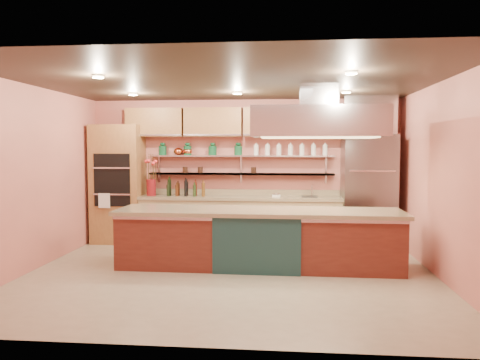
# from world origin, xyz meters

# --- Properties ---
(floor) EXTENTS (6.00, 5.00, 0.02)m
(floor) POSITION_xyz_m (0.00, 0.00, -0.01)
(floor) COLOR gray
(floor) RESTS_ON ground
(ceiling) EXTENTS (6.00, 5.00, 0.02)m
(ceiling) POSITION_xyz_m (0.00, 0.00, 2.80)
(ceiling) COLOR black
(ceiling) RESTS_ON wall_back
(wall_back) EXTENTS (6.00, 0.04, 2.80)m
(wall_back) POSITION_xyz_m (0.00, 2.50, 1.40)
(wall_back) COLOR #CA6F5F
(wall_back) RESTS_ON floor
(wall_front) EXTENTS (6.00, 0.04, 2.80)m
(wall_front) POSITION_xyz_m (0.00, -2.50, 1.40)
(wall_front) COLOR #CA6F5F
(wall_front) RESTS_ON floor
(wall_left) EXTENTS (0.04, 5.00, 2.80)m
(wall_left) POSITION_xyz_m (-3.00, 0.00, 1.40)
(wall_left) COLOR #CA6F5F
(wall_left) RESTS_ON floor
(wall_right) EXTENTS (0.04, 5.00, 2.80)m
(wall_right) POSITION_xyz_m (3.00, 0.00, 1.40)
(wall_right) COLOR #CA6F5F
(wall_right) RESTS_ON floor
(oven_stack) EXTENTS (0.95, 0.64, 2.30)m
(oven_stack) POSITION_xyz_m (-2.45, 2.18, 1.15)
(oven_stack) COLOR #976537
(oven_stack) RESTS_ON floor
(refrigerator) EXTENTS (0.95, 0.72, 2.10)m
(refrigerator) POSITION_xyz_m (2.35, 2.14, 1.05)
(refrigerator) COLOR slate
(refrigerator) RESTS_ON floor
(back_counter) EXTENTS (3.84, 0.64, 0.93)m
(back_counter) POSITION_xyz_m (-0.05, 2.20, 0.47)
(back_counter) COLOR tan
(back_counter) RESTS_ON floor
(wall_shelf_lower) EXTENTS (3.60, 0.26, 0.03)m
(wall_shelf_lower) POSITION_xyz_m (-0.05, 2.37, 1.35)
(wall_shelf_lower) COLOR silver
(wall_shelf_lower) RESTS_ON wall_back
(wall_shelf_upper) EXTENTS (3.60, 0.26, 0.03)m
(wall_shelf_upper) POSITION_xyz_m (-0.05, 2.37, 1.70)
(wall_shelf_upper) COLOR silver
(wall_shelf_upper) RESTS_ON wall_back
(upper_cabinets) EXTENTS (4.60, 0.36, 0.55)m
(upper_cabinets) POSITION_xyz_m (0.00, 2.32, 2.35)
(upper_cabinets) COLOR #976537
(upper_cabinets) RESTS_ON wall_back
(range_hood) EXTENTS (2.00, 1.00, 0.45)m
(range_hood) POSITION_xyz_m (1.30, 0.51, 2.25)
(range_hood) COLOR silver
(range_hood) RESTS_ON ceiling
(ceiling_downlights) EXTENTS (4.00, 2.80, 0.02)m
(ceiling_downlights) POSITION_xyz_m (0.00, 0.20, 2.77)
(ceiling_downlights) COLOR #FFE5A5
(ceiling_downlights) RESTS_ON ceiling
(island) EXTENTS (4.33, 0.99, 0.90)m
(island) POSITION_xyz_m (0.40, 0.51, 0.45)
(island) COLOR #5F241B
(island) RESTS_ON floor
(flower_vase) EXTENTS (0.18, 0.18, 0.32)m
(flower_vase) POSITION_xyz_m (-1.78, 2.15, 1.09)
(flower_vase) COLOR maroon
(flower_vase) RESTS_ON back_counter
(oil_bottle_cluster) EXTENTS (0.84, 0.49, 0.26)m
(oil_bottle_cluster) POSITION_xyz_m (-1.09, 2.15, 1.06)
(oil_bottle_cluster) COLOR black
(oil_bottle_cluster) RESTS_ON back_counter
(kitchen_scale) EXTENTS (0.15, 0.11, 0.09)m
(kitchen_scale) POSITION_xyz_m (0.65, 2.15, 0.97)
(kitchen_scale) COLOR silver
(kitchen_scale) RESTS_ON back_counter
(bar_faucet) EXTENTS (0.04, 0.04, 0.22)m
(bar_faucet) POSITION_xyz_m (1.32, 2.25, 1.04)
(bar_faucet) COLOR white
(bar_faucet) RESTS_ON back_counter
(copper_kettle) EXTENTS (0.20, 0.20, 0.15)m
(copper_kettle) POSITION_xyz_m (-1.28, 2.37, 1.79)
(copper_kettle) COLOR #C2522C
(copper_kettle) RESTS_ON wall_shelf_upper
(green_canister) EXTENTS (0.16, 0.16, 0.16)m
(green_canister) POSITION_xyz_m (-0.62, 2.37, 1.80)
(green_canister) COLOR #0E4524
(green_canister) RESTS_ON wall_shelf_upper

